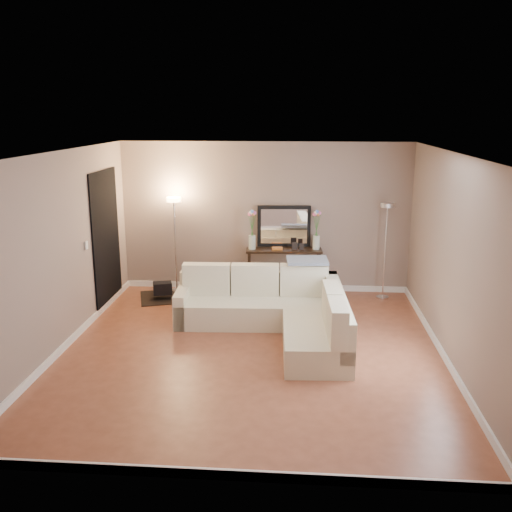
# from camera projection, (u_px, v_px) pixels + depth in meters

# --- Properties ---
(floor) EXTENTS (5.00, 5.50, 0.01)m
(floor) POSITION_uv_depth(u_px,v_px,m) (251.00, 351.00, 7.56)
(floor) COLOR #955036
(floor) RESTS_ON ground
(ceiling) EXTENTS (5.00, 5.50, 0.01)m
(ceiling) POSITION_uv_depth(u_px,v_px,m) (251.00, 152.00, 6.92)
(ceiling) COLOR white
(ceiling) RESTS_ON ground
(wall_back) EXTENTS (5.00, 0.02, 2.60)m
(wall_back) POSITION_uv_depth(u_px,v_px,m) (265.00, 217.00, 9.91)
(wall_back) COLOR gray
(wall_back) RESTS_ON ground
(wall_front) EXTENTS (5.00, 0.02, 2.60)m
(wall_front) POSITION_uv_depth(u_px,v_px,m) (221.00, 340.00, 4.58)
(wall_front) COLOR gray
(wall_front) RESTS_ON ground
(wall_left) EXTENTS (0.02, 5.50, 2.60)m
(wall_left) POSITION_uv_depth(u_px,v_px,m) (60.00, 252.00, 7.43)
(wall_left) COLOR gray
(wall_left) RESTS_ON ground
(wall_right) EXTENTS (0.02, 5.50, 2.60)m
(wall_right) POSITION_uv_depth(u_px,v_px,m) (453.00, 260.00, 7.05)
(wall_right) COLOR gray
(wall_right) RESTS_ON ground
(baseboard_back) EXTENTS (5.00, 0.03, 0.10)m
(baseboard_back) POSITION_uv_depth(u_px,v_px,m) (265.00, 286.00, 10.19)
(baseboard_back) COLOR white
(baseboard_back) RESTS_ON ground
(baseboard_front) EXTENTS (5.00, 0.03, 0.10)m
(baseboard_front) POSITION_uv_depth(u_px,v_px,m) (224.00, 474.00, 4.91)
(baseboard_front) COLOR white
(baseboard_front) RESTS_ON ground
(baseboard_left) EXTENTS (0.03, 5.50, 0.10)m
(baseboard_left) POSITION_uv_depth(u_px,v_px,m) (69.00, 342.00, 7.74)
(baseboard_left) COLOR white
(baseboard_left) RESTS_ON ground
(baseboard_right) EXTENTS (0.03, 5.50, 0.10)m
(baseboard_right) POSITION_uv_depth(u_px,v_px,m) (443.00, 354.00, 7.36)
(baseboard_right) COLOR white
(baseboard_right) RESTS_ON ground
(doorway) EXTENTS (0.02, 1.20, 2.20)m
(doorway) POSITION_uv_depth(u_px,v_px,m) (106.00, 239.00, 9.12)
(doorway) COLOR black
(doorway) RESTS_ON ground
(switch_plate) EXTENTS (0.02, 0.08, 0.12)m
(switch_plate) POSITION_uv_depth(u_px,v_px,m) (86.00, 245.00, 8.28)
(switch_plate) COLOR white
(switch_plate) RESTS_ON ground
(sectional_sofa) EXTENTS (2.52, 2.35, 0.85)m
(sectional_sofa) POSITION_uv_depth(u_px,v_px,m) (279.00, 311.00, 8.15)
(sectional_sofa) COLOR beige
(sectional_sofa) RESTS_ON floor
(throw_blanket) EXTENTS (0.64, 0.41, 0.08)m
(throw_blanket) POSITION_uv_depth(u_px,v_px,m) (307.00, 260.00, 8.56)
(throw_blanket) COLOR gray
(throw_blanket) RESTS_ON sectional_sofa
(console_table) EXTENTS (1.32, 0.43, 0.80)m
(console_table) POSITION_uv_depth(u_px,v_px,m) (279.00, 269.00, 9.85)
(console_table) COLOR black
(console_table) RESTS_ON floor
(leaning_mirror) EXTENTS (0.92, 0.10, 0.72)m
(leaning_mirror) POSITION_uv_depth(u_px,v_px,m) (284.00, 226.00, 9.83)
(leaning_mirror) COLOR black
(leaning_mirror) RESTS_ON console_table
(table_decor) EXTENTS (0.55, 0.13, 0.13)m
(table_decor) POSITION_uv_depth(u_px,v_px,m) (284.00, 248.00, 9.71)
(table_decor) COLOR orange
(table_decor) RESTS_ON console_table
(flower_vase_left) EXTENTS (0.15, 0.13, 0.68)m
(flower_vase_left) POSITION_uv_depth(u_px,v_px,m) (252.00, 233.00, 9.69)
(flower_vase_left) COLOR silver
(flower_vase_left) RESTS_ON console_table
(flower_vase_right) EXTENTS (0.15, 0.13, 0.68)m
(flower_vase_right) POSITION_uv_depth(u_px,v_px,m) (316.00, 233.00, 9.68)
(flower_vase_right) COLOR silver
(flower_vase_right) RESTS_ON console_table
(floor_lamp_lit) EXTENTS (0.29, 0.29, 1.67)m
(floor_lamp_lit) POSITION_uv_depth(u_px,v_px,m) (175.00, 226.00, 9.80)
(floor_lamp_lit) COLOR silver
(floor_lamp_lit) RESTS_ON floor
(floor_lamp_unlit) EXTENTS (0.24, 0.24, 1.64)m
(floor_lamp_unlit) POSITION_uv_depth(u_px,v_px,m) (386.00, 232.00, 9.43)
(floor_lamp_unlit) COLOR silver
(floor_lamp_unlit) RESTS_ON floor
(charcoal_rug) EXTENTS (1.28, 1.10, 0.01)m
(charcoal_rug) POSITION_uv_depth(u_px,v_px,m) (173.00, 297.00, 9.77)
(charcoal_rug) COLOR black
(charcoal_rug) RESTS_ON floor
(black_bag) EXTENTS (0.36, 0.30, 0.20)m
(black_bag) POSITION_uv_depth(u_px,v_px,m) (163.00, 288.00, 9.60)
(black_bag) COLOR black
(black_bag) RESTS_ON charcoal_rug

